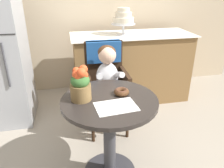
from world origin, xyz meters
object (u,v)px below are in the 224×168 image
at_px(cafe_table, 110,123).
at_px(seated_child, 108,75).
at_px(wicker_chair, 105,73).
at_px(tiered_cake_stand, 123,18).
at_px(flower_vase, 81,84).
at_px(donut_front, 122,91).

bearing_deg(cafe_table, seated_child, 80.62).
xyz_separation_m(wicker_chair, tiered_cake_stand, (0.33, 0.58, 0.46)).
xyz_separation_m(cafe_table, tiered_cake_stand, (0.43, 1.30, 0.59)).
bearing_deg(flower_vase, cafe_table, -10.83).
xyz_separation_m(cafe_table, seated_child, (0.09, 0.56, 0.17)).
height_order(seated_child, tiered_cake_stand, tiered_cake_stand).
relative_size(flower_vase, tiered_cake_stand, 0.78).
distance_m(donut_front, flower_vase, 0.32).
height_order(seated_child, donut_front, seated_child).
bearing_deg(cafe_table, wicker_chair, 82.64).
height_order(flower_vase, tiered_cake_stand, tiered_cake_stand).
relative_size(wicker_chair, flower_vase, 3.78).
xyz_separation_m(cafe_table, wicker_chair, (0.09, 0.72, 0.13)).
xyz_separation_m(wicker_chair, donut_front, (0.01, -0.66, 0.10)).
bearing_deg(donut_front, cafe_table, -151.82).
height_order(cafe_table, seated_child, seated_child).
bearing_deg(wicker_chair, flower_vase, -114.22).
bearing_deg(cafe_table, tiered_cake_stand, 71.79).
relative_size(cafe_table, donut_front, 6.19).
distance_m(donut_front, tiered_cake_stand, 1.33).
xyz_separation_m(seated_child, flower_vase, (-0.29, -0.52, 0.16)).
height_order(cafe_table, tiered_cake_stand, tiered_cake_stand).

